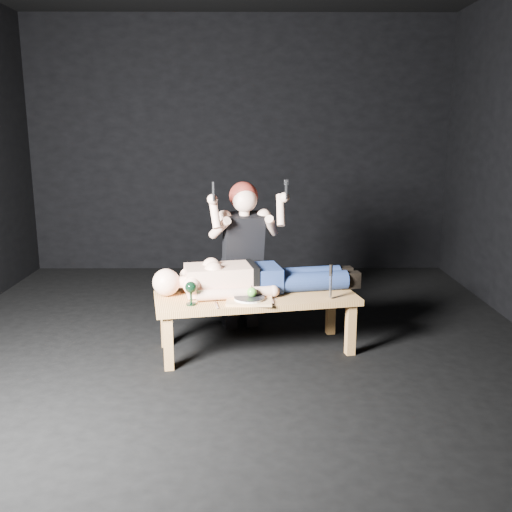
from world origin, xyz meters
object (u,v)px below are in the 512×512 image
(table, at_px, (256,323))
(serving_tray, at_px, (249,301))
(carving_knife, at_px, (331,282))
(lying_man, at_px, (259,274))
(kneeling_woman, at_px, (242,254))
(goblet, at_px, (191,293))

(table, height_order, serving_tray, serving_tray)
(serving_tray, distance_m, carving_knife, 0.63)
(lying_man, xyz_separation_m, serving_tray, (-0.07, -0.30, -0.12))
(table, bearing_deg, kneeling_woman, 91.99)
(serving_tray, bearing_deg, table, 73.51)
(serving_tray, bearing_deg, kneeling_woman, 95.74)
(lying_man, distance_m, carving_knife, 0.58)
(lying_man, bearing_deg, table, -111.58)
(lying_man, relative_size, kneeling_woman, 1.19)
(table, distance_m, serving_tray, 0.30)
(lying_man, relative_size, serving_tray, 4.68)
(goblet, bearing_deg, serving_tray, 8.39)
(lying_man, height_order, serving_tray, lying_man)
(kneeling_woman, distance_m, carving_knife, 0.91)
(kneeling_woman, distance_m, goblet, 0.83)
(kneeling_woman, bearing_deg, lying_man, -82.00)
(lying_man, height_order, kneeling_woman, kneeling_woman)
(table, bearing_deg, carving_knife, -21.08)
(lying_man, height_order, goblet, lying_man)
(kneeling_woman, relative_size, carving_knife, 5.01)
(lying_man, relative_size, goblet, 8.97)
(kneeling_woman, xyz_separation_m, serving_tray, (0.07, -0.68, -0.20))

